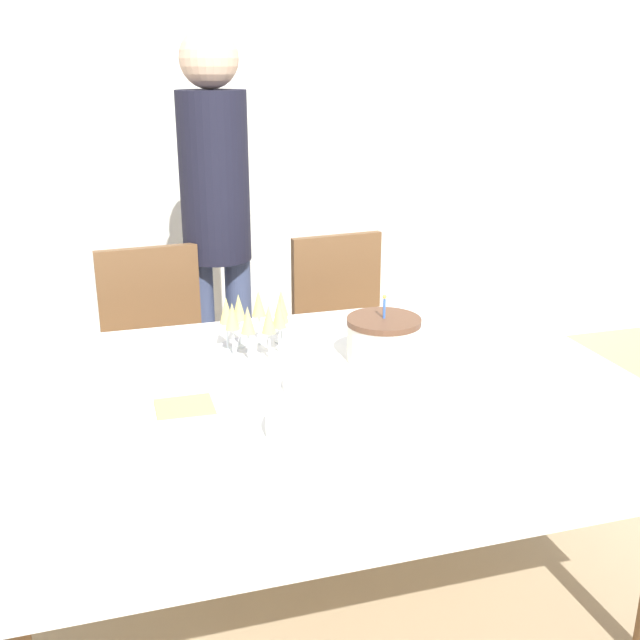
% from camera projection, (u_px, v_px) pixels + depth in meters
% --- Properties ---
extents(ground_plane, '(12.00, 12.00, 0.00)m').
position_uv_depth(ground_plane, '(320.00, 596.00, 2.41)').
color(ground_plane, tan).
extents(wall_back, '(8.00, 0.05, 2.70)m').
position_uv_depth(wall_back, '(210.00, 122.00, 3.71)').
color(wall_back, silver).
rests_on(wall_back, ground_plane).
extents(dining_table, '(1.78, 1.18, 0.76)m').
position_uv_depth(dining_table, '(320.00, 411.00, 2.19)').
color(dining_table, white).
rests_on(dining_table, ground_plane).
extents(dining_chair_far_left, '(0.45, 0.45, 0.95)m').
position_uv_depth(dining_chair_far_left, '(158.00, 359.00, 2.96)').
color(dining_chair_far_left, brown).
rests_on(dining_chair_far_left, ground_plane).
extents(dining_chair_far_right, '(0.46, 0.46, 0.95)m').
position_uv_depth(dining_chair_far_right, '(346.00, 340.00, 3.17)').
color(dining_chair_far_right, brown).
rests_on(dining_chair_far_right, ground_plane).
extents(birthday_cake, '(0.23, 0.23, 0.21)m').
position_uv_depth(birthday_cake, '(383.00, 339.00, 2.28)').
color(birthday_cake, silver).
rests_on(birthday_cake, dining_table).
extents(champagne_tray, '(0.30, 0.30, 0.18)m').
position_uv_depth(champagne_tray, '(258.00, 323.00, 2.33)').
color(champagne_tray, silver).
rests_on(champagne_tray, dining_table).
extents(plate_stack_main, '(0.26, 0.26, 0.06)m').
position_uv_depth(plate_stack_main, '(319.00, 422.00, 1.84)').
color(plate_stack_main, silver).
rests_on(plate_stack_main, dining_table).
extents(plate_stack_dessert, '(0.20, 0.20, 0.05)m').
position_uv_depth(plate_stack_dessert, '(319.00, 382.00, 2.08)').
color(plate_stack_dessert, white).
rests_on(plate_stack_dessert, dining_table).
extents(cake_knife, '(0.28, 0.13, 0.00)m').
position_uv_depth(cake_knife, '(414.00, 385.00, 2.12)').
color(cake_knife, silver).
rests_on(cake_knife, dining_table).
extents(fork_pile, '(0.17, 0.07, 0.02)m').
position_uv_depth(fork_pile, '(186.00, 427.00, 1.86)').
color(fork_pile, silver).
rests_on(fork_pile, dining_table).
extents(napkin_pile, '(0.15, 0.15, 0.01)m').
position_uv_depth(napkin_pile, '(185.00, 410.00, 1.96)').
color(napkin_pile, '#E0D166').
rests_on(napkin_pile, dining_table).
extents(person_standing, '(0.28, 0.28, 1.76)m').
position_uv_depth(person_standing, '(216.00, 207.00, 3.05)').
color(person_standing, '#3F4C72').
rests_on(person_standing, ground_plane).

